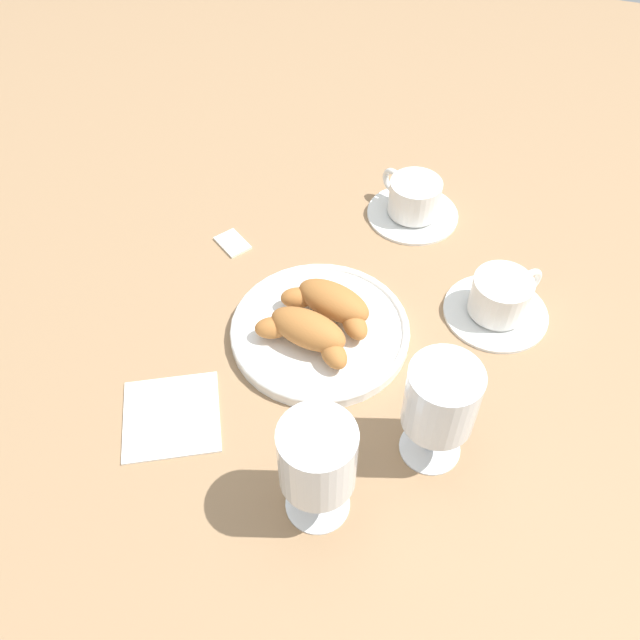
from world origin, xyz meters
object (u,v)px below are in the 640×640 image
object	(u,v)px
croissant_small	(307,332)
juice_glass_right	(317,460)
croissant_large	(330,303)
folded_napkin	(171,415)
pastry_plate	(320,330)
coffee_cup_far	(500,300)
sugar_packet	(232,242)
coffee_cup_near	(413,201)
juice_glass_left	(441,401)

from	to	relation	value
croissant_small	juice_glass_right	distance (m)	0.21
croissant_large	folded_napkin	xyz separation A→B (m)	(0.13, 0.19, -0.04)
pastry_plate	folded_napkin	distance (m)	0.21
coffee_cup_far	sugar_packet	distance (m)	0.38
pastry_plate	coffee_cup_near	bearing A→B (deg)	-102.50
juice_glass_left	juice_glass_right	bearing A→B (deg)	46.04
coffee_cup_far	folded_napkin	distance (m)	0.43
juice_glass_left	sugar_packet	world-z (taller)	juice_glass_left
pastry_plate	coffee_cup_near	world-z (taller)	coffee_cup_near
juice_glass_left	folded_napkin	xyz separation A→B (m)	(0.29, 0.05, -0.09)
croissant_large	folded_napkin	world-z (taller)	croissant_large
coffee_cup_near	coffee_cup_far	bearing A→B (deg)	133.26
juice_glass_left	juice_glass_right	distance (m)	0.14
pastry_plate	croissant_small	size ratio (longest dim) A/B	1.68
juice_glass_left	sugar_packet	bearing A→B (deg)	-35.33
coffee_cup_near	juice_glass_left	bearing A→B (deg)	105.70
coffee_cup_near	sugar_packet	size ratio (longest dim) A/B	2.72
coffee_cup_far	juice_glass_right	xyz separation A→B (m)	(0.14, 0.33, 0.07)
croissant_large	folded_napkin	size ratio (longest dim) A/B	1.20
croissant_small	folded_napkin	world-z (taller)	croissant_small
coffee_cup_far	sugar_packet	size ratio (longest dim) A/B	2.72
coffee_cup_far	juice_glass_left	bearing A→B (deg)	79.54
pastry_plate	folded_napkin	bearing A→B (deg)	53.39
coffee_cup_near	sugar_packet	distance (m)	0.27
coffee_cup_near	folded_napkin	distance (m)	0.47
coffee_cup_far	juice_glass_right	world-z (taller)	juice_glass_right
croissant_large	croissant_small	xyz separation A→B (m)	(0.01, 0.05, 0.00)
juice_glass_left	croissant_small	bearing A→B (deg)	-26.75
pastry_plate	croissant_large	size ratio (longest dim) A/B	1.71
coffee_cup_far	juice_glass_left	distance (m)	0.24
pastry_plate	sugar_packet	world-z (taller)	pastry_plate
croissant_small	folded_napkin	distance (m)	0.19
sugar_packet	folded_napkin	world-z (taller)	sugar_packet
croissant_small	folded_napkin	size ratio (longest dim) A/B	1.22
coffee_cup_near	folded_napkin	bearing A→B (deg)	67.00
pastry_plate	coffee_cup_near	size ratio (longest dim) A/B	1.67
coffee_cup_far	juice_glass_left	xyz separation A→B (m)	(0.04, 0.22, 0.07)
coffee_cup_near	folded_napkin	xyz separation A→B (m)	(0.18, 0.43, -0.02)
croissant_large	folded_napkin	distance (m)	0.24
coffee_cup_far	croissant_large	bearing A→B (deg)	22.43
pastry_plate	coffee_cup_near	distance (m)	0.27
sugar_packet	croissant_large	bearing A→B (deg)	-173.89
coffee_cup_far	sugar_packet	world-z (taller)	coffee_cup_far
croissant_large	coffee_cup_far	distance (m)	0.22
croissant_small	coffee_cup_far	bearing A→B (deg)	-147.54
coffee_cup_near	croissant_small	bearing A→B (deg)	77.38
croissant_small	juice_glass_left	size ratio (longest dim) A/B	0.96
pastry_plate	juice_glass_right	xyz separation A→B (m)	(-0.07, 0.22, 0.08)
pastry_plate	juice_glass_right	bearing A→B (deg)	107.36
croissant_large	coffee_cup_far	size ratio (longest dim) A/B	0.97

